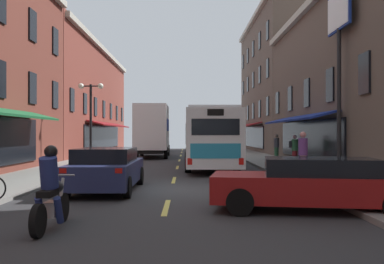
{
  "coord_description": "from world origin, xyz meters",
  "views": [
    {
      "loc": [
        0.53,
        -14.6,
        1.89
      ],
      "look_at": [
        0.78,
        7.26,
        1.96
      ],
      "focal_mm": 40.63,
      "sensor_mm": 36.0,
      "label": 1
    }
  ],
  "objects": [
    {
      "name": "lane_centre_dashes",
      "position": [
        0.0,
        -0.25,
        0.0
      ],
      "size": [
        0.14,
        73.9,
        0.01
      ],
      "color": "#DBCC4C",
      "rests_on": "ground"
    },
    {
      "name": "sidewalk_right",
      "position": [
        5.9,
        0.0,
        0.07
      ],
      "size": [
        3.0,
        80.0,
        0.14
      ],
      "primitive_type": "cube",
      "color": "gray",
      "rests_on": "ground"
    },
    {
      "name": "sedan_far",
      "position": [
        -2.11,
        -0.29,
        0.73
      ],
      "size": [
        2.02,
        4.8,
        1.41
      ],
      "color": "navy",
      "rests_on": "ground"
    },
    {
      "name": "billboard_sign",
      "position": [
        7.05,
        3.91,
        6.1
      ],
      "size": [
        0.4,
        2.59,
        7.89
      ],
      "color": "black",
      "rests_on": "sidewalk_right"
    },
    {
      "name": "pedestrian_mid",
      "position": [
        5.13,
        2.52,
        1.08
      ],
      "size": [
        0.36,
        0.36,
        1.82
      ],
      "rotation": [
        0.0,
        0.0,
        4.95
      ],
      "color": "#B29947",
      "rests_on": "sidewalk_right"
    },
    {
      "name": "ground_plane",
      "position": [
        0.0,
        0.0,
        -0.05
      ],
      "size": [
        34.8,
        80.0,
        0.1
      ],
      "primitive_type": "cube",
      "color": "#333335"
    },
    {
      "name": "box_truck",
      "position": [
        -2.16,
        19.52,
        2.06
      ],
      "size": [
        2.54,
        7.7,
        4.03
      ],
      "color": "white",
      "rests_on": "ground"
    },
    {
      "name": "motorcycle_rider",
      "position": [
        -2.14,
        -6.05,
        0.71
      ],
      "size": [
        0.62,
        2.07,
        1.66
      ],
      "color": "black",
      "rests_on": "ground"
    },
    {
      "name": "sedan_near",
      "position": [
        -2.37,
        31.12,
        0.7
      ],
      "size": [
        2.02,
        4.64,
        1.35
      ],
      "color": "silver",
      "rests_on": "ground"
    },
    {
      "name": "street_lamp_twin",
      "position": [
        -4.9,
        9.91,
        2.7
      ],
      "size": [
        1.42,
        0.32,
        4.58
      ],
      "color": "black",
      "rests_on": "sidewalk_left"
    },
    {
      "name": "transit_bus",
      "position": [
        1.76,
        9.57,
        1.66
      ],
      "size": [
        2.67,
        11.41,
        3.15
      ],
      "color": "white",
      "rests_on": "ground"
    },
    {
      "name": "pedestrian_far",
      "position": [
        6.46,
        14.05,
        1.02
      ],
      "size": [
        0.36,
        0.36,
        1.71
      ],
      "rotation": [
        0.0,
        0.0,
        1.69
      ],
      "color": "#33663F",
      "rests_on": "sidewalk_right"
    },
    {
      "name": "pedestrian_near",
      "position": [
        6.43,
        9.15,
        1.02
      ],
      "size": [
        0.52,
        0.38,
        1.67
      ],
      "rotation": [
        0.0,
        0.0,
        4.48
      ],
      "color": "maroon",
      "rests_on": "sidewalk_right"
    },
    {
      "name": "sedan_mid",
      "position": [
        3.6,
        -4.11,
        0.67
      ],
      "size": [
        5.02,
        2.56,
        1.29
      ],
      "color": "maroon",
      "rests_on": "ground"
    }
  ]
}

